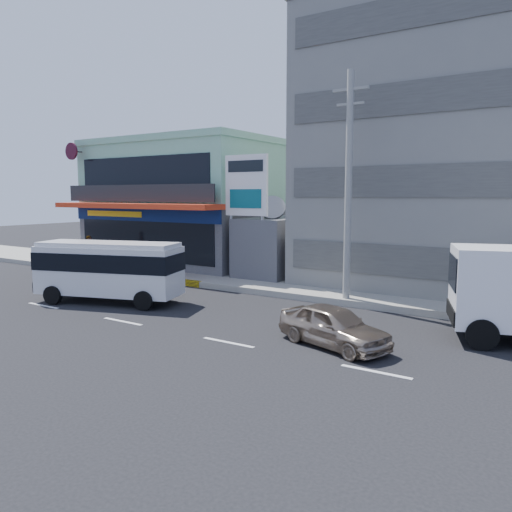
{
  "coord_description": "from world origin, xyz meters",
  "views": [
    {
      "loc": [
        14.41,
        -12.81,
        4.83
      ],
      "look_at": [
        2.84,
        4.99,
        2.2
      ],
      "focal_mm": 35.0,
      "sensor_mm": 36.0,
      "label": 1
    }
  ],
  "objects_px": {
    "shop_building": "(195,206)",
    "satellite_dish": "(272,217)",
    "concrete_building": "(482,151)",
    "sedan": "(333,326)",
    "minibus": "(109,267)",
    "billboard": "(246,192)",
    "utility_pole_near": "(348,187)",
    "motorcycle_rider": "(90,262)"
  },
  "relations": [
    {
      "from": "shop_building",
      "to": "satellite_dish",
      "type": "xyz_separation_m",
      "value": [
        8.0,
        -2.95,
        -0.42
      ]
    },
    {
      "from": "concrete_building",
      "to": "sedan",
      "type": "relative_size",
      "value": 4.07
    },
    {
      "from": "shop_building",
      "to": "sedan",
      "type": "relative_size",
      "value": 3.16
    },
    {
      "from": "concrete_building",
      "to": "minibus",
      "type": "height_order",
      "value": "concrete_building"
    },
    {
      "from": "billboard",
      "to": "utility_pole_near",
      "type": "height_order",
      "value": "utility_pole_near"
    },
    {
      "from": "minibus",
      "to": "sedan",
      "type": "xyz_separation_m",
      "value": [
        11.14,
        -0.55,
        -0.95
      ]
    },
    {
      "from": "shop_building",
      "to": "minibus",
      "type": "relative_size",
      "value": 1.82
    },
    {
      "from": "utility_pole_near",
      "to": "sedan",
      "type": "relative_size",
      "value": 2.54
    },
    {
      "from": "satellite_dish",
      "to": "concrete_building",
      "type": "bearing_deg",
      "value": 21.8
    },
    {
      "from": "satellite_dish",
      "to": "sedan",
      "type": "bearing_deg",
      "value": -49.71
    },
    {
      "from": "minibus",
      "to": "billboard",
      "type": "bearing_deg",
      "value": 70.12
    },
    {
      "from": "satellite_dish",
      "to": "motorcycle_rider",
      "type": "relative_size",
      "value": 0.64
    },
    {
      "from": "utility_pole_near",
      "to": "minibus",
      "type": "xyz_separation_m",
      "value": [
        -9.09,
        -5.35,
        -3.53
      ]
    },
    {
      "from": "satellite_dish",
      "to": "utility_pole_near",
      "type": "distance_m",
      "value": 7.17
    },
    {
      "from": "utility_pole_near",
      "to": "minibus",
      "type": "distance_m",
      "value": 11.12
    },
    {
      "from": "satellite_dish",
      "to": "shop_building",
      "type": "bearing_deg",
      "value": 159.79
    },
    {
      "from": "shop_building",
      "to": "utility_pole_near",
      "type": "relative_size",
      "value": 1.24
    },
    {
      "from": "sedan",
      "to": "concrete_building",
      "type": "bearing_deg",
      "value": 10.19
    },
    {
      "from": "concrete_building",
      "to": "motorcycle_rider",
      "type": "xyz_separation_m",
      "value": [
        -20.32,
        -8.2,
        -6.22
      ]
    },
    {
      "from": "satellite_dish",
      "to": "billboard",
      "type": "relative_size",
      "value": 0.22
    },
    {
      "from": "concrete_building",
      "to": "utility_pole_near",
      "type": "relative_size",
      "value": 1.6
    },
    {
      "from": "concrete_building",
      "to": "sedan",
      "type": "bearing_deg",
      "value": -98.21
    },
    {
      "from": "utility_pole_near",
      "to": "motorcycle_rider",
      "type": "relative_size",
      "value": 4.25
    },
    {
      "from": "concrete_building",
      "to": "sedan",
      "type": "height_order",
      "value": "concrete_building"
    },
    {
      "from": "shop_building",
      "to": "utility_pole_near",
      "type": "height_order",
      "value": "utility_pole_near"
    },
    {
      "from": "shop_building",
      "to": "satellite_dish",
      "type": "height_order",
      "value": "shop_building"
    },
    {
      "from": "motorcycle_rider",
      "to": "minibus",
      "type": "bearing_deg",
      "value": -33.29
    },
    {
      "from": "minibus",
      "to": "motorcycle_rider",
      "type": "height_order",
      "value": "minibus"
    },
    {
      "from": "shop_building",
      "to": "utility_pole_near",
      "type": "distance_m",
      "value": 15.5
    },
    {
      "from": "billboard",
      "to": "satellite_dish",
      "type": "bearing_deg",
      "value": 74.48
    },
    {
      "from": "concrete_building",
      "to": "motorcycle_rider",
      "type": "bearing_deg",
      "value": -158.02
    },
    {
      "from": "minibus",
      "to": "utility_pole_near",
      "type": "bearing_deg",
      "value": 30.49
    },
    {
      "from": "utility_pole_near",
      "to": "concrete_building",
      "type": "bearing_deg",
      "value": 62.24
    },
    {
      "from": "utility_pole_near",
      "to": "motorcycle_rider",
      "type": "height_order",
      "value": "utility_pole_near"
    },
    {
      "from": "shop_building",
      "to": "motorcycle_rider",
      "type": "relative_size",
      "value": 5.27
    },
    {
      "from": "billboard",
      "to": "sedan",
      "type": "bearing_deg",
      "value": -42.0
    },
    {
      "from": "billboard",
      "to": "shop_building",
      "type": "bearing_deg",
      "value": 147.68
    },
    {
      "from": "concrete_building",
      "to": "billboard",
      "type": "bearing_deg",
      "value": -151.08
    },
    {
      "from": "billboard",
      "to": "sedan",
      "type": "distance_m",
      "value": 12.27
    },
    {
      "from": "minibus",
      "to": "concrete_building",
      "type": "bearing_deg",
      "value": 44.7
    },
    {
      "from": "shop_building",
      "to": "concrete_building",
      "type": "xyz_separation_m",
      "value": [
        18.0,
        1.05,
        3.0
      ]
    },
    {
      "from": "sedan",
      "to": "minibus",
      "type": "bearing_deg",
      "value": 105.57
    }
  ]
}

